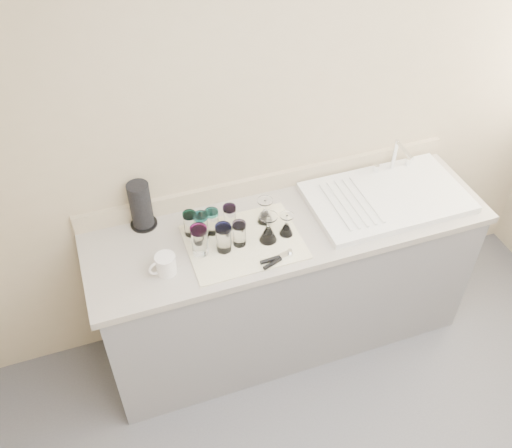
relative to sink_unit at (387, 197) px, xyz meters
name	(u,v)px	position (x,y,z in m)	size (l,w,h in m)	color
room_envelope	(457,327)	(-0.55, -1.20, 0.64)	(3.54, 3.50, 2.52)	#4F4F54
counter_unit	(286,282)	(-0.55, 0.00, -0.47)	(2.06, 0.62, 0.90)	slate
sink_unit	(387,197)	(0.00, 0.00, 0.00)	(0.82, 0.50, 0.22)	white
dish_towel	(244,242)	(-0.81, -0.06, -0.02)	(0.55, 0.42, 0.01)	white
tumbler_teal	(190,223)	(-1.04, 0.08, 0.06)	(0.07, 0.07, 0.13)	white
tumbler_cyan	(212,222)	(-0.94, 0.06, 0.06)	(0.07, 0.07, 0.14)	white
tumbler_purple	(230,217)	(-0.84, 0.06, 0.06)	(0.07, 0.07, 0.13)	white
tumbler_magenta	(200,240)	(-1.03, -0.06, 0.07)	(0.08, 0.08, 0.16)	white
tumbler_blue	(224,238)	(-0.92, -0.08, 0.07)	(0.08, 0.08, 0.15)	white
tumbler_lavender	(239,234)	(-0.84, -0.06, 0.06)	(0.07, 0.07, 0.13)	white
tumbler_extra	(201,226)	(-0.99, 0.04, 0.06)	(0.07, 0.07, 0.14)	white
goblet_back_left	(265,214)	(-0.67, 0.05, 0.04)	(0.08, 0.08, 0.14)	white
goblet_front_left	(268,232)	(-0.70, -0.08, 0.04)	(0.09, 0.09, 0.16)	white
goblet_front_right	(286,227)	(-0.60, -0.07, 0.03)	(0.07, 0.07, 0.12)	white
can_opener	(277,259)	(-0.71, -0.23, 0.00)	(0.16, 0.08, 0.02)	silver
white_mug	(165,265)	(-1.21, -0.12, 0.03)	(0.14, 0.11, 0.10)	silver
paper_towel_roll	(141,206)	(-1.24, 0.23, 0.10)	(0.13, 0.13, 0.25)	black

